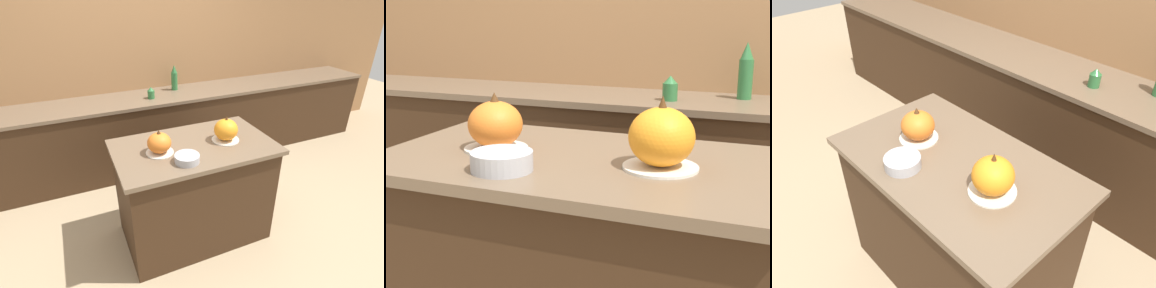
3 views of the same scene
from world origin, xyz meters
TOP-DOWN VIEW (x-y plane):
  - ground_plane at (0.00, 0.00)m, footprint 12.00×12.00m
  - wall_back at (0.00, 1.62)m, footprint 8.00×0.06m
  - kitchen_island at (0.00, 0.00)m, footprint 1.24×0.73m
  - back_counter at (0.00, 1.29)m, footprint 6.00×0.60m
  - pumpkin_cake_left at (-0.28, -0.01)m, footprint 0.21×0.21m
  - pumpkin_cake_right at (0.26, -0.02)m, footprint 0.22×0.22m
  - bottle_short at (0.02, 1.21)m, footprint 0.08×0.08m
  - mixing_bowl at (-0.15, -0.21)m, footprint 0.18×0.18m

SIDE VIEW (x-z plane):
  - ground_plane at x=0.00m, z-range 0.00..0.00m
  - back_counter at x=0.00m, z-range 0.00..0.88m
  - kitchen_island at x=0.00m, z-range 0.00..0.89m
  - mixing_bowl at x=-0.15m, z-range 0.89..0.95m
  - bottle_short at x=0.02m, z-range 0.88..1.01m
  - pumpkin_cake_left at x=-0.28m, z-range 0.88..1.06m
  - pumpkin_cake_right at x=0.26m, z-range 0.87..1.09m
  - wall_back at x=0.00m, z-range 0.00..2.50m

